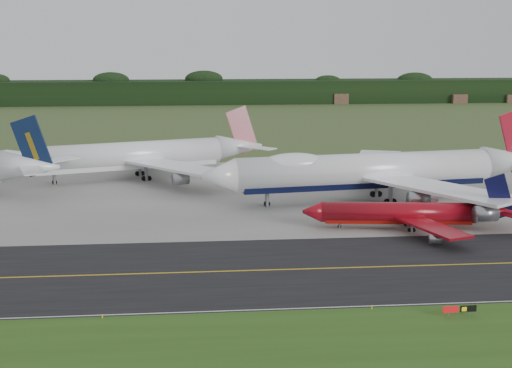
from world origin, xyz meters
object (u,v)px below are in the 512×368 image
object	(u,v)px
taxiway_sign	(460,309)
jet_ba_747	(377,170)
jet_red_737	(410,213)
jet_star_tail	(142,156)

from	to	relation	value
taxiway_sign	jet_ba_747	bearing A→B (deg)	84.54
jet_ba_747	jet_red_737	size ratio (longest dim) A/B	2.00
jet_red_737	jet_star_tail	bearing A→B (deg)	134.16
jet_ba_747	jet_star_tail	world-z (taller)	jet_ba_747
jet_star_tail	jet_ba_747	bearing A→B (deg)	-30.48
jet_red_737	taxiway_sign	size ratio (longest dim) A/B	8.91
jet_red_737	taxiway_sign	bearing A→B (deg)	-98.79
jet_ba_747	taxiway_sign	bearing A→B (deg)	-95.46
jet_ba_747	jet_red_737	world-z (taller)	jet_ba_747
jet_star_tail	taxiway_sign	size ratio (longest dim) A/B	14.70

